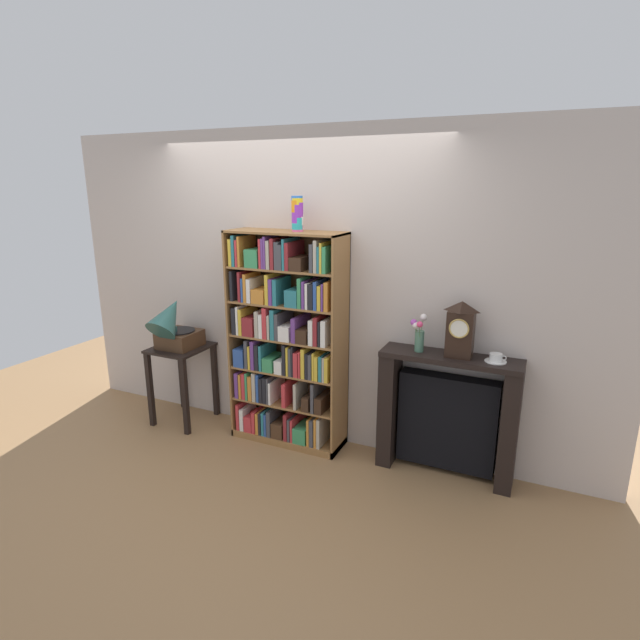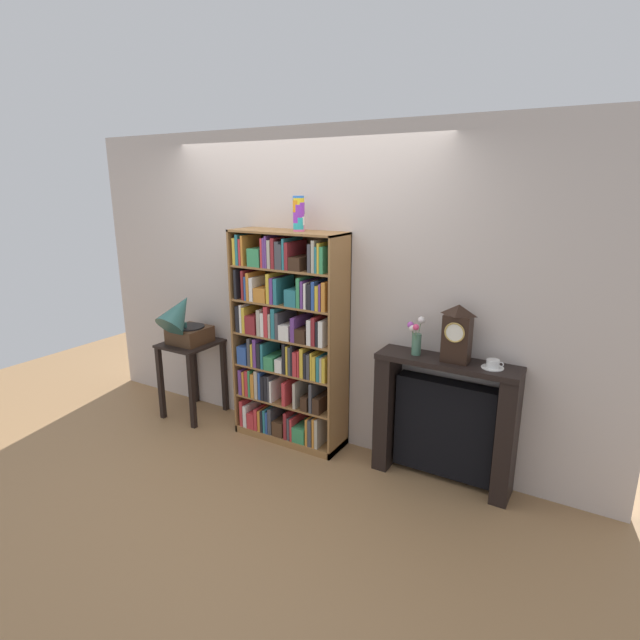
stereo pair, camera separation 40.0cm
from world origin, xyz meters
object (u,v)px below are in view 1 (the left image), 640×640
(flower_vase, at_px, (419,334))
(gramophone, at_px, (173,325))
(teacup_with_saucer, at_px, (496,358))
(side_table_left, at_px, (182,367))
(cup_stack, at_px, (297,214))
(fireplace_mantel, at_px, (447,415))
(mantel_clock, at_px, (460,329))
(bookshelf, at_px, (285,345))

(flower_vase, bearing_deg, gramophone, -175.19)
(flower_vase, distance_m, teacup_with_saucer, 0.56)
(side_table_left, bearing_deg, cup_stack, 4.29)
(gramophone, xyz_separation_m, fireplace_mantel, (2.40, 0.21, -0.48))
(gramophone, height_order, mantel_clock, mantel_clock)
(gramophone, xyz_separation_m, mantel_clock, (2.45, 0.18, 0.21))
(cup_stack, bearing_deg, teacup_with_saucer, 0.87)
(teacup_with_saucer, bearing_deg, side_table_left, -177.65)
(bookshelf, distance_m, side_table_left, 1.10)
(cup_stack, distance_m, teacup_with_saucer, 1.81)
(gramophone, relative_size, mantel_clock, 1.30)
(gramophone, height_order, flower_vase, gramophone)
(cup_stack, relative_size, gramophone, 0.51)
(gramophone, bearing_deg, bookshelf, 7.78)
(cup_stack, distance_m, mantel_clock, 1.50)
(side_table_left, bearing_deg, teacup_with_saucer, 2.35)
(mantel_clock, bearing_deg, side_table_left, -177.46)
(cup_stack, relative_size, mantel_clock, 0.65)
(fireplace_mantel, height_order, flower_vase, flower_vase)
(cup_stack, xyz_separation_m, mantel_clock, (1.28, 0.02, -0.77))
(side_table_left, relative_size, mantel_clock, 1.77)
(mantel_clock, height_order, teacup_with_saucer, mantel_clock)
(fireplace_mantel, relative_size, teacup_with_saucer, 6.77)
(side_table_left, bearing_deg, gramophone, -90.00)
(fireplace_mantel, distance_m, teacup_with_saucer, 0.60)
(bookshelf, distance_m, fireplace_mantel, 1.41)
(fireplace_mantel, xyz_separation_m, teacup_with_saucer, (0.31, -0.02, 0.51))
(mantel_clock, bearing_deg, cup_stack, -179.06)
(cup_stack, distance_m, side_table_left, 1.83)
(side_table_left, relative_size, gramophone, 1.37)
(bookshelf, xyz_separation_m, teacup_with_saucer, (1.66, 0.04, 0.12))
(gramophone, relative_size, flower_vase, 1.92)
(bookshelf, distance_m, mantel_clock, 1.43)
(gramophone, relative_size, teacup_with_saucer, 3.55)
(mantel_clock, bearing_deg, gramophone, -175.77)
(cup_stack, bearing_deg, flower_vase, 1.21)
(cup_stack, distance_m, fireplace_mantel, 1.91)
(gramophone, bearing_deg, flower_vase, 4.81)
(side_table_left, relative_size, flower_vase, 2.62)
(flower_vase, bearing_deg, teacup_with_saucer, 0.25)
(fireplace_mantel, bearing_deg, side_table_left, -176.82)
(bookshelf, bearing_deg, fireplace_mantel, 2.66)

